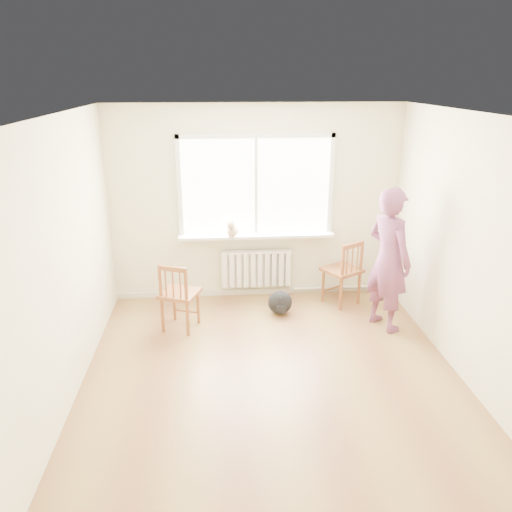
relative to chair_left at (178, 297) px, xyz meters
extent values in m
plane|color=olive|center=(1.05, -1.24, -0.45)|extent=(4.50, 4.50, 0.00)
plane|color=white|center=(1.05, -1.24, 2.25)|extent=(4.50, 4.50, 0.00)
cube|color=beige|center=(1.05, 1.01, 0.90)|extent=(4.00, 0.01, 2.70)
cube|color=white|center=(1.05, 0.99, 1.15)|extent=(2.00, 0.02, 1.30)
cube|color=white|center=(1.05, 0.97, 1.83)|extent=(2.12, 0.05, 0.06)
cube|color=white|center=(0.02, 0.97, 1.15)|extent=(0.06, 0.05, 1.42)
cube|color=white|center=(2.08, 0.97, 1.15)|extent=(0.06, 0.05, 1.42)
cube|color=white|center=(1.05, 0.97, 1.15)|extent=(0.04, 0.05, 1.30)
cube|color=white|center=(1.05, 0.90, 0.48)|extent=(2.15, 0.22, 0.04)
cube|color=white|center=(1.05, 0.96, -0.03)|extent=(1.00, 0.02, 0.55)
cube|color=white|center=(1.05, 0.91, -0.03)|extent=(1.00, 0.10, 0.51)
cube|color=white|center=(1.05, 0.91, 0.23)|extent=(1.00, 0.12, 0.03)
cylinder|color=silver|center=(2.30, 0.95, -0.37)|extent=(1.40, 0.04, 0.04)
cube|color=beige|center=(1.05, 1.00, -0.41)|extent=(4.00, 0.03, 0.08)
cube|color=#98552C|center=(0.02, 0.05, 0.02)|extent=(0.56, 0.55, 0.04)
cylinder|color=#98552C|center=(0.24, 0.14, -0.21)|extent=(0.04, 0.04, 0.47)
cylinder|color=#98552C|center=(-0.08, 0.26, -0.21)|extent=(0.04, 0.04, 0.47)
cylinder|color=#98552C|center=(0.11, -0.17, -0.21)|extent=(0.04, 0.04, 0.47)
cylinder|color=#98552C|center=(-0.20, -0.05, -0.21)|extent=(0.04, 0.04, 0.47)
cylinder|color=#98552C|center=(0.11, -0.17, 0.00)|extent=(0.04, 0.04, 0.90)
cylinder|color=#98552C|center=(-0.20, -0.05, 0.00)|extent=(0.04, 0.04, 0.90)
cube|color=#98552C|center=(-0.04, -0.11, 0.41)|extent=(0.35, 0.16, 0.06)
cylinder|color=#98552C|center=(0.05, -0.14, 0.22)|extent=(0.02, 0.02, 0.36)
cylinder|color=#98552C|center=(-0.04, -0.11, 0.22)|extent=(0.02, 0.02, 0.36)
cylinder|color=#98552C|center=(-0.13, -0.08, 0.22)|extent=(0.02, 0.02, 0.36)
cube|color=#98552C|center=(2.21, 0.61, 0.04)|extent=(0.62, 0.61, 0.04)
cylinder|color=#98552C|center=(2.27, 0.85, -0.20)|extent=(0.04, 0.04, 0.49)
cylinder|color=#98552C|center=(1.97, 0.67, -0.20)|extent=(0.04, 0.04, 0.49)
cylinder|color=#98552C|center=(2.45, 0.55, -0.20)|extent=(0.04, 0.04, 0.49)
cylinder|color=#98552C|center=(2.15, 0.37, -0.20)|extent=(0.04, 0.04, 0.49)
cylinder|color=#98552C|center=(2.45, 0.55, 0.01)|extent=(0.04, 0.04, 0.93)
cylinder|color=#98552C|center=(2.15, 0.37, 0.01)|extent=(0.04, 0.04, 0.93)
cube|color=#98552C|center=(2.30, 0.46, 0.45)|extent=(0.34, 0.23, 0.06)
cylinder|color=#98552C|center=(2.39, 0.51, 0.25)|extent=(0.02, 0.02, 0.37)
cylinder|color=#98552C|center=(2.30, 0.46, 0.25)|extent=(0.02, 0.02, 0.37)
cylinder|color=#98552C|center=(2.22, 0.41, 0.25)|extent=(0.02, 0.02, 0.37)
imported|color=#AF3A4E|center=(2.59, -0.11, 0.45)|extent=(0.68, 0.78, 1.81)
ellipsoid|color=beige|center=(0.71, 0.83, 0.60)|extent=(0.22, 0.29, 0.20)
sphere|color=beige|center=(0.69, 0.71, 0.70)|extent=(0.11, 0.11, 0.11)
cone|color=beige|center=(0.66, 0.71, 0.75)|extent=(0.04, 0.04, 0.04)
cone|color=beige|center=(0.72, 0.70, 0.75)|extent=(0.04, 0.04, 0.04)
cylinder|color=beige|center=(0.74, 0.97, 0.54)|extent=(0.05, 0.18, 0.02)
cylinder|color=beige|center=(0.67, 0.74, 0.55)|extent=(0.02, 0.02, 0.10)
cylinder|color=beige|center=(0.72, 0.73, 0.55)|extent=(0.02, 0.02, 0.10)
ellipsoid|color=black|center=(1.32, 0.33, -0.29)|extent=(0.34, 0.27, 0.32)
camera|label=1|loc=(0.50, -5.68, 2.58)|focal=35.00mm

